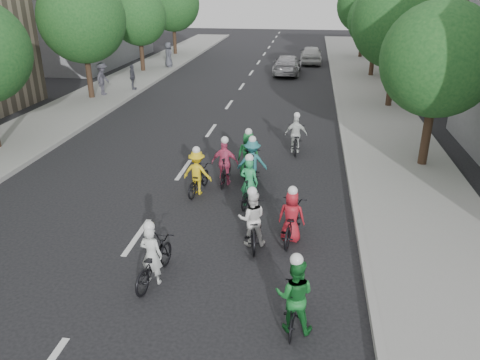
% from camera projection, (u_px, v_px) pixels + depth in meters
% --- Properties ---
extents(ground, '(120.00, 120.00, 0.00)m').
position_uv_depth(ground, '(137.00, 237.00, 12.83)').
color(ground, black).
rests_on(ground, ground).
extents(sidewalk_left, '(4.00, 80.00, 0.15)m').
position_uv_depth(sidewalk_left, '(52.00, 122.00, 22.98)').
color(sidewalk_left, gray).
rests_on(sidewalk_left, ground).
extents(curb_left, '(0.18, 80.00, 0.18)m').
position_uv_depth(curb_left, '(89.00, 123.00, 22.71)').
color(curb_left, '#999993').
rests_on(curb_left, ground).
extents(sidewalk_right, '(4.00, 80.00, 0.15)m').
position_uv_depth(sidewalk_right, '(387.00, 137.00, 20.81)').
color(sidewalk_right, gray).
rests_on(sidewalk_right, ground).
extents(curb_right, '(0.18, 80.00, 0.18)m').
position_uv_depth(curb_right, '(342.00, 134.00, 21.07)').
color(curb_right, '#999993').
rests_on(curb_right, ground).
extents(bldg_sw, '(10.00, 14.00, 8.00)m').
position_uv_depth(bldg_sw, '(66.00, 13.00, 38.88)').
color(bldg_sw, slate).
rests_on(bldg_sw, ground).
extents(tree_l_3, '(4.80, 4.80, 6.93)m').
position_uv_depth(tree_l_3, '(82.00, 19.00, 25.80)').
color(tree_l_3, black).
rests_on(tree_l_3, ground).
extents(tree_l_4, '(4.00, 4.00, 5.97)m').
position_uv_depth(tree_l_4, '(139.00, 18.00, 34.20)').
color(tree_l_4, black).
rests_on(tree_l_4, ground).
extents(tree_l_5, '(4.80, 4.80, 6.93)m').
position_uv_depth(tree_l_5, '(173.00, 4.00, 42.17)').
color(tree_l_5, black).
rests_on(tree_l_5, ground).
extents(tree_r_0, '(4.00, 4.00, 5.97)m').
position_uv_depth(tree_r_0, '(439.00, 60.00, 16.08)').
color(tree_r_0, black).
rests_on(tree_r_0, ground).
extents(tree_r_1, '(4.80, 4.80, 6.93)m').
position_uv_depth(tree_r_1, '(399.00, 22.00, 24.04)').
color(tree_r_1, black).
rests_on(tree_r_1, ground).
extents(tree_r_2, '(4.00, 4.00, 5.97)m').
position_uv_depth(tree_r_2, '(377.00, 20.00, 32.45)').
color(tree_r_2, black).
rests_on(tree_r_2, ground).
extents(tree_r_3, '(4.80, 4.80, 6.93)m').
position_uv_depth(tree_r_3, '(365.00, 5.00, 40.41)').
color(tree_r_3, black).
rests_on(tree_r_3, ground).
extents(cyclist_0, '(0.88, 1.93, 1.60)m').
position_uv_depth(cyclist_0, '(153.00, 260.00, 10.79)').
color(cyclist_0, black).
rests_on(cyclist_0, ground).
extents(cyclist_1, '(0.82, 1.58, 1.76)m').
position_uv_depth(cyclist_1, '(294.00, 300.00, 9.25)').
color(cyclist_1, black).
rests_on(cyclist_1, ground).
extents(cyclist_2, '(1.03, 1.79, 1.64)m').
position_uv_depth(cyclist_2, '(198.00, 176.00, 15.28)').
color(cyclist_2, black).
rests_on(cyclist_2, ground).
extents(cyclist_3, '(0.93, 1.69, 1.73)m').
position_uv_depth(cyclist_3, '(225.00, 166.00, 15.96)').
color(cyclist_3, black).
rests_on(cyclist_3, ground).
extents(cyclist_4, '(0.88, 1.94, 1.60)m').
position_uv_depth(cyclist_4, '(291.00, 220.00, 12.53)').
color(cyclist_4, black).
rests_on(cyclist_4, ground).
extents(cyclist_5, '(0.70, 1.57, 1.72)m').
position_uv_depth(cyclist_5, '(249.00, 188.00, 14.43)').
color(cyclist_5, black).
rests_on(cyclist_5, ground).
extents(cyclist_6, '(0.98, 2.01, 1.66)m').
position_uv_depth(cyclist_6, '(252.00, 223.00, 12.33)').
color(cyclist_6, black).
rests_on(cyclist_6, ground).
extents(cyclist_7, '(1.07, 1.91, 1.71)m').
position_uv_depth(cyclist_7, '(252.00, 164.00, 16.04)').
color(cyclist_7, black).
rests_on(cyclist_7, ground).
extents(cyclist_8, '(0.90, 1.91, 1.67)m').
position_uv_depth(cyclist_8, '(296.00, 138.00, 19.01)').
color(cyclist_8, black).
rests_on(cyclist_8, ground).
extents(cyclist_9, '(0.82, 1.77, 1.77)m').
position_uv_depth(cyclist_9, '(249.00, 158.00, 16.67)').
color(cyclist_9, black).
rests_on(cyclist_9, ground).
extents(follow_car_lead, '(2.06, 4.85, 1.39)m').
position_uv_depth(follow_car_lead, '(288.00, 65.00, 34.81)').
color(follow_car_lead, '#A5A4A9').
rests_on(follow_car_lead, ground).
extents(follow_car_trail, '(1.79, 4.36, 1.48)m').
position_uv_depth(follow_car_trail, '(311.00, 55.00, 39.28)').
color(follow_car_trail, silver).
rests_on(follow_car_trail, ground).
extents(spectator_0, '(0.73, 1.24, 1.90)m').
position_uv_depth(spectator_0, '(103.00, 79.00, 27.76)').
color(spectator_0, '#474651').
rests_on(spectator_0, sidewalk_left).
extents(spectator_1, '(0.60, 0.97, 1.54)m').
position_uv_depth(spectator_1, '(133.00, 77.00, 29.18)').
color(spectator_1, '#4C4C58').
rests_on(spectator_1, sidewalk_left).
extents(spectator_2, '(0.91, 1.08, 1.88)m').
position_uv_depth(spectator_2, '(168.00, 55.00, 36.84)').
color(spectator_2, '#4F515D').
rests_on(spectator_2, sidewalk_left).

